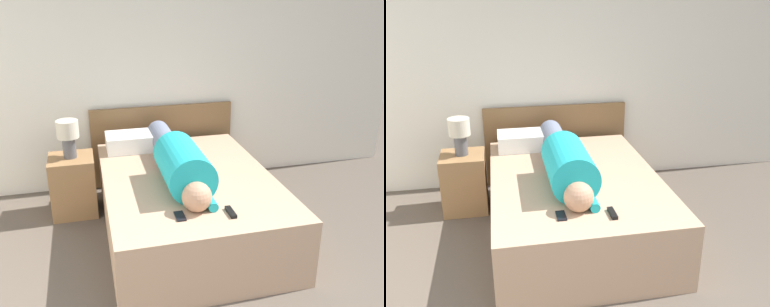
# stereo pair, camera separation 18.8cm
# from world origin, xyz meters

# --- Properties ---
(wall_back) EXTENTS (5.60, 0.06, 2.60)m
(wall_back) POSITION_xyz_m (0.00, 3.33, 1.30)
(wall_back) COLOR silver
(wall_back) RESTS_ON ground_plane
(bed) EXTENTS (1.36, 1.92, 0.52)m
(bed) POSITION_xyz_m (0.12, 2.18, 0.26)
(bed) COLOR tan
(bed) RESTS_ON ground_plane
(headboard) EXTENTS (1.48, 0.04, 0.84)m
(headboard) POSITION_xyz_m (0.12, 3.26, 0.42)
(headboard) COLOR brown
(headboard) RESTS_ON ground_plane
(nightstand) EXTENTS (0.40, 0.39, 0.55)m
(nightstand) POSITION_xyz_m (-0.82, 2.78, 0.27)
(nightstand) COLOR olive
(nightstand) RESTS_ON ground_plane
(table_lamp) EXTENTS (0.19, 0.19, 0.34)m
(table_lamp) POSITION_xyz_m (-0.82, 2.78, 0.76)
(table_lamp) COLOR #4C4C51
(table_lamp) RESTS_ON nightstand
(person_lying) EXTENTS (0.35, 1.60, 0.35)m
(person_lying) POSITION_xyz_m (0.03, 2.15, 0.67)
(person_lying) COLOR tan
(person_lying) RESTS_ON bed
(pillow_near_headboard) EXTENTS (0.52, 0.32, 0.16)m
(pillow_near_headboard) POSITION_xyz_m (-0.23, 2.92, 0.60)
(pillow_near_headboard) COLOR white
(pillow_near_headboard) RESTS_ON bed
(tv_remote) EXTENTS (0.04, 0.15, 0.02)m
(tv_remote) POSITION_xyz_m (0.25, 1.48, 0.53)
(tv_remote) COLOR black
(tv_remote) RESTS_ON bed
(cell_phone) EXTENTS (0.06, 0.13, 0.01)m
(cell_phone) POSITION_xyz_m (-0.10, 1.53, 0.53)
(cell_phone) COLOR black
(cell_phone) RESTS_ON bed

